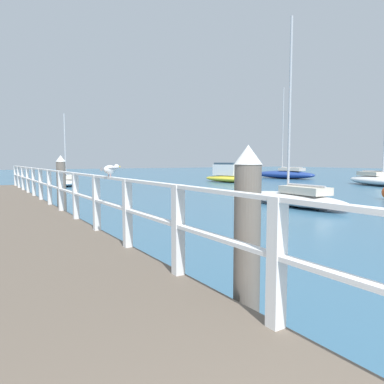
{
  "coord_description": "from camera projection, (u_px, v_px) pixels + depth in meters",
  "views": [
    {
      "loc": [
        -0.69,
        0.35,
        1.87
      ],
      "look_at": [
        3.3,
        6.83,
        1.2
      ],
      "focal_mm": 33.88,
      "sensor_mm": 36.0,
      "label": 1
    }
  ],
  "objects": [
    {
      "name": "boat_4",
      "position": [
        285.0,
        174.0,
        37.05
      ],
      "size": [
        3.5,
        6.96,
        9.22
      ],
      "rotation": [
        0.0,
        0.0,
        0.2
      ],
      "color": "navy",
      "rests_on": "ground_plane"
    },
    {
      "name": "boat_0",
      "position": [
        294.0,
        197.0,
        14.88
      ],
      "size": [
        2.03,
        5.71,
        7.66
      ],
      "rotation": [
        0.0,
        0.0,
        -0.06
      ],
      "color": "white",
      "rests_on": "ground_plane"
    },
    {
      "name": "pier_deck",
      "position": [
        2.0,
        220.0,
        9.77
      ],
      "size": [
        2.92,
        22.53,
        0.51
      ],
      "primitive_type": "cube",
      "color": "brown",
      "rests_on": "ground_plane"
    },
    {
      "name": "boat_5",
      "position": [
        230.0,
        176.0,
        30.71
      ],
      "size": [
        2.99,
        6.02,
        1.67
      ],
      "rotation": [
        0.0,
        0.0,
        0.23
      ],
      "color": "gold",
      "rests_on": "ground_plane"
    },
    {
      "name": "boat_1",
      "position": [
        379.0,
        180.0,
        26.72
      ],
      "size": [
        4.0,
        6.44,
        7.03
      ],
      "rotation": [
        0.0,
        0.0,
        2.81
      ],
      "color": "white",
      "rests_on": "ground_plane"
    },
    {
      "name": "seagull_foreground",
      "position": [
        110.0,
        169.0,
        6.25
      ],
      "size": [
        0.44,
        0.28,
        0.21
      ],
      "rotation": [
        0.0,
        0.0,
        5.23
      ],
      "color": "white",
      "rests_on": "pier_railing"
    },
    {
      "name": "boat_2",
      "position": [
        66.0,
        181.0,
        26.89
      ],
      "size": [
        2.25,
        4.97,
        5.32
      ],
      "rotation": [
        0.0,
        0.0,
        -0.19
      ],
      "color": "white",
      "rests_on": "ground_plane"
    },
    {
      "name": "dock_piling_far",
      "position": [
        61.0,
        187.0,
        11.4
      ],
      "size": [
        0.29,
        0.29,
        2.03
      ],
      "color": "#6B6056",
      "rests_on": "ground_plane"
    },
    {
      "name": "dock_piling_near",
      "position": [
        247.0,
        241.0,
        3.79
      ],
      "size": [
        0.29,
        0.29,
        2.03
      ],
      "color": "#6B6056",
      "rests_on": "ground_plane"
    },
    {
      "name": "pier_railing",
      "position": [
        55.0,
        185.0,
        10.41
      ],
      "size": [
        0.12,
        21.05,
        1.07
      ],
      "color": "white",
      "rests_on": "pier_deck"
    }
  ]
}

